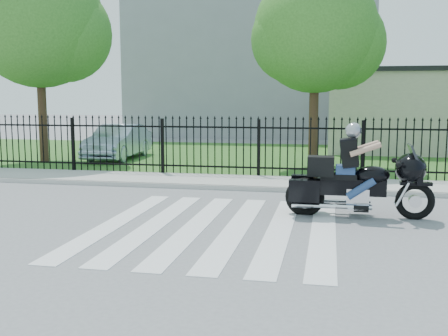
# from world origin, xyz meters

# --- Properties ---
(ground) EXTENTS (120.00, 120.00, 0.00)m
(ground) POSITION_xyz_m (0.00, 0.00, 0.00)
(ground) COLOR slate
(ground) RESTS_ON ground
(crosswalk) EXTENTS (5.00, 5.50, 0.01)m
(crosswalk) POSITION_xyz_m (0.00, 0.00, 0.01)
(crosswalk) COLOR silver
(crosswalk) RESTS_ON ground
(sidewalk) EXTENTS (40.00, 2.00, 0.12)m
(sidewalk) POSITION_xyz_m (0.00, 5.00, 0.06)
(sidewalk) COLOR #ADAAA3
(sidewalk) RESTS_ON ground
(curb) EXTENTS (40.00, 0.12, 0.12)m
(curb) POSITION_xyz_m (0.00, 4.00, 0.06)
(curb) COLOR #ADAAA3
(curb) RESTS_ON ground
(grass_strip) EXTENTS (40.00, 12.00, 0.02)m
(grass_strip) POSITION_xyz_m (0.00, 12.00, 0.01)
(grass_strip) COLOR #2A5D1F
(grass_strip) RESTS_ON ground
(iron_fence) EXTENTS (26.00, 0.04, 1.80)m
(iron_fence) POSITION_xyz_m (0.00, 6.00, 0.90)
(iron_fence) COLOR black
(iron_fence) RESTS_ON ground
(tree_left) EXTENTS (4.80, 4.80, 7.58)m
(tree_left) POSITION_xyz_m (-8.50, 8.50, 5.17)
(tree_left) COLOR #382316
(tree_left) RESTS_ON ground
(tree_mid) EXTENTS (4.20, 4.20, 6.78)m
(tree_mid) POSITION_xyz_m (1.50, 9.00, 4.67)
(tree_mid) COLOR #382316
(tree_mid) RESTS_ON ground
(building_low) EXTENTS (10.00, 6.00, 3.50)m
(building_low) POSITION_xyz_m (7.00, 16.00, 1.75)
(building_low) COLOR beige
(building_low) RESTS_ON ground
(building_low_roof) EXTENTS (10.20, 6.20, 0.20)m
(building_low_roof) POSITION_xyz_m (7.00, 16.00, 3.60)
(building_low_roof) COLOR black
(building_low_roof) RESTS_ON building_low
(building_tall) EXTENTS (15.00, 10.00, 12.00)m
(building_tall) POSITION_xyz_m (-3.00, 26.00, 6.00)
(building_tall) COLOR gray
(building_tall) RESTS_ON ground
(motorcycle_rider) EXTENTS (2.99, 0.88, 1.98)m
(motorcycle_rider) POSITION_xyz_m (2.60, 1.47, 0.81)
(motorcycle_rider) COLOR black
(motorcycle_rider) RESTS_ON ground
(parked_car) EXTENTS (1.53, 4.16, 1.36)m
(parked_car) POSITION_xyz_m (-6.15, 10.01, 0.70)
(parked_car) COLOR #A7BAD2
(parked_car) RESTS_ON grass_strip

